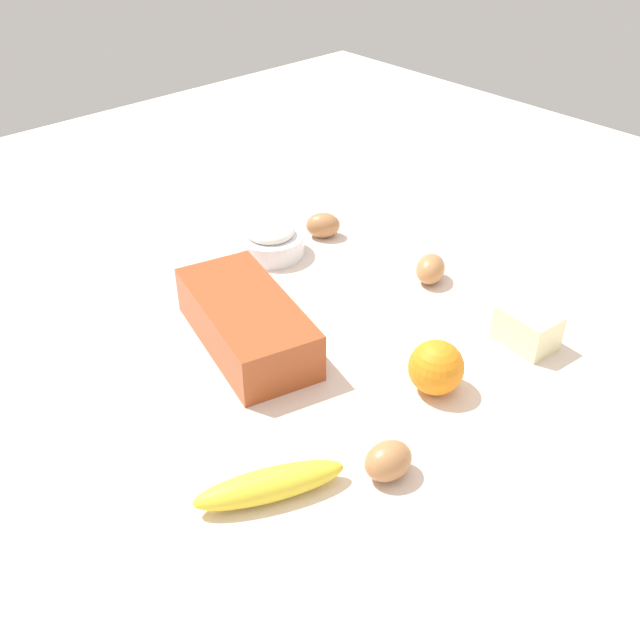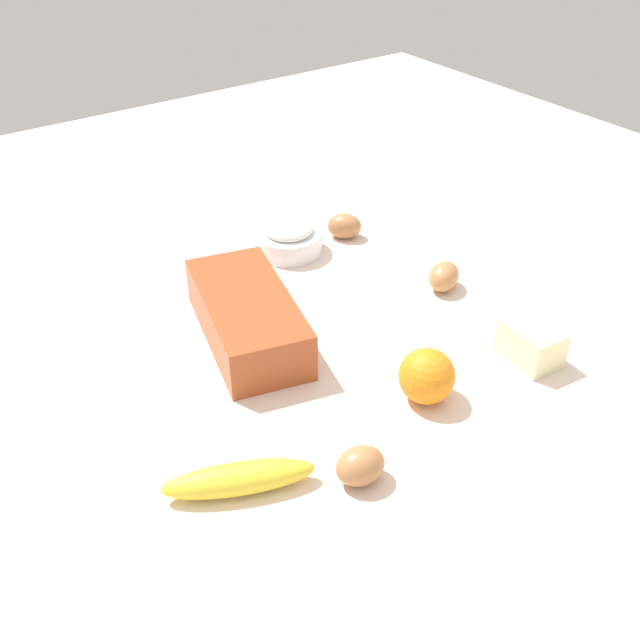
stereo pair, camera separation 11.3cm
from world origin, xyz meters
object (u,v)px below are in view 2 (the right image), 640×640
banana (239,479)px  flour_bowl (289,238)px  butter_block (531,343)px  egg_beside_bowl (360,466)px  egg_loose (344,226)px  loaf_pan (247,316)px  orange_fruit (427,376)px  egg_near_butter (444,276)px

banana → flour_bowl: bearing=140.7°
butter_block → egg_beside_bowl: bearing=-82.9°
flour_bowl → egg_loose: flour_bowl is taller
loaf_pan → egg_loose: size_ratio=4.54×
flour_bowl → orange_fruit: size_ratio=1.55×
flour_bowl → butter_block: flour_bowl is taller
egg_loose → butter_block: bearing=-0.2°
loaf_pan → orange_fruit: size_ratio=3.77×
orange_fruit → egg_near_butter: orange_fruit is taller
banana → orange_fruit: 0.30m
flour_bowl → banana: 0.59m
butter_block → egg_beside_bowl: 0.37m
loaf_pan → egg_near_butter: loaf_pan is taller
orange_fruit → egg_near_butter: bearing=132.0°
loaf_pan → egg_beside_bowl: size_ratio=4.69×
loaf_pan → egg_near_butter: bearing=92.8°
egg_near_butter → banana: bearing=-69.5°
orange_fruit → egg_loose: bearing=156.8°
egg_near_butter → loaf_pan: bearing=-101.5°
orange_fruit → butter_block: size_ratio=0.90×
egg_loose → egg_beside_bowl: bearing=-35.1°
egg_near_butter → flour_bowl: bearing=-150.7°
butter_block → egg_loose: size_ratio=1.35×
orange_fruit → butter_block: (0.02, 0.19, -0.01)m
egg_near_butter → egg_loose: bearing=-173.4°
flour_bowl → egg_loose: size_ratio=1.87×
egg_loose → banana: bearing=-48.1°
flour_bowl → banana: (0.46, -0.38, -0.01)m
flour_bowl → orange_fruit: (0.46, -0.07, 0.01)m
loaf_pan → egg_beside_bowl: 0.34m
loaf_pan → flour_bowl: 0.28m
banana → egg_loose: bearing=131.9°
butter_block → loaf_pan: bearing=-132.5°
butter_block → banana: bearing=-93.2°
egg_beside_bowl → egg_loose: egg_beside_bowl is taller
egg_beside_bowl → banana: bearing=-118.9°
egg_near_butter → egg_beside_bowl: 0.48m
orange_fruit → egg_loose: size_ratio=1.21×
loaf_pan → butter_block: bearing=61.8°
egg_loose → orange_fruit: bearing=-23.2°
orange_fruit → loaf_pan: bearing=-154.2°
egg_near_butter → egg_loose: egg_near_butter is taller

